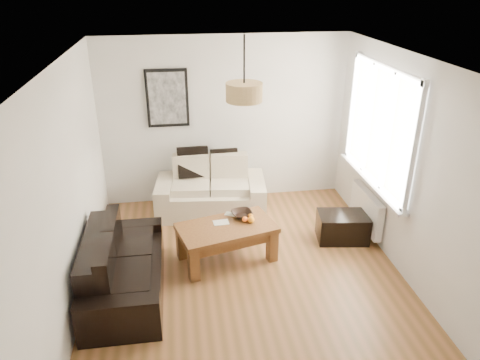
{
  "coord_description": "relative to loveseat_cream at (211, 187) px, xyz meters",
  "views": [
    {
      "loc": [
        -0.74,
        -4.43,
        3.41
      ],
      "look_at": [
        0.0,
        0.6,
        1.05
      ],
      "focal_mm": 33.77,
      "sensor_mm": 36.0,
      "label": 1
    }
  ],
  "objects": [
    {
      "name": "floor",
      "position": [
        0.28,
        -1.78,
        -0.41
      ],
      "size": [
        4.5,
        4.5,
        0.0
      ],
      "primitive_type": "plane",
      "color": "brown",
      "rests_on": "ground"
    },
    {
      "name": "ceiling",
      "position": [
        0.28,
        -1.78,
        2.19
      ],
      "size": [
        3.8,
        4.5,
        0.0
      ],
      "primitive_type": null,
      "color": "white",
      "rests_on": "floor"
    },
    {
      "name": "wall_back",
      "position": [
        0.28,
        0.47,
        0.89
      ],
      "size": [
        3.8,
        0.04,
        2.6
      ],
      "primitive_type": null,
      "color": "silver",
      "rests_on": "floor"
    },
    {
      "name": "wall_front",
      "position": [
        0.28,
        -4.03,
        0.89
      ],
      "size": [
        3.8,
        0.04,
        2.6
      ],
      "primitive_type": null,
      "color": "silver",
      "rests_on": "floor"
    },
    {
      "name": "wall_left",
      "position": [
        -1.62,
        -1.78,
        0.89
      ],
      "size": [
        0.04,
        4.5,
        2.6
      ],
      "primitive_type": null,
      "color": "silver",
      "rests_on": "floor"
    },
    {
      "name": "wall_right",
      "position": [
        2.18,
        -1.78,
        0.89
      ],
      "size": [
        0.04,
        4.5,
        2.6
      ],
      "primitive_type": null,
      "color": "silver",
      "rests_on": "floor"
    },
    {
      "name": "window_bay",
      "position": [
        2.14,
        -0.98,
        1.19
      ],
      "size": [
        0.14,
        1.9,
        1.6
      ],
      "primitive_type": null,
      "color": "white",
      "rests_on": "wall_right"
    },
    {
      "name": "radiator",
      "position": [
        2.1,
        -0.98,
        -0.03
      ],
      "size": [
        0.1,
        0.9,
        0.52
      ],
      "primitive_type": "cube",
      "color": "white",
      "rests_on": "wall_right"
    },
    {
      "name": "poster",
      "position": [
        -0.57,
        0.44,
        1.29
      ],
      "size": [
        0.62,
        0.04,
        0.87
      ],
      "primitive_type": null,
      "color": "black",
      "rests_on": "wall_back"
    },
    {
      "name": "pendant_shade",
      "position": [
        0.28,
        -1.48,
        1.82
      ],
      "size": [
        0.4,
        0.4,
        0.2
      ],
      "primitive_type": "cylinder",
      "color": "tan",
      "rests_on": "ceiling"
    },
    {
      "name": "loveseat_cream",
      "position": [
        0.0,
        0.0,
        0.0
      ],
      "size": [
        1.73,
        1.06,
        0.82
      ],
      "primitive_type": null,
      "rotation": [
        0.0,
        0.0,
        -0.1
      ],
      "color": "beige",
      "rests_on": "floor"
    },
    {
      "name": "sofa_leather",
      "position": [
        -1.15,
        -1.82,
        -0.04
      ],
      "size": [
        0.84,
        1.72,
        0.74
      ],
      "primitive_type": null,
      "rotation": [
        0.0,
        0.0,
        1.57
      ],
      "color": "black",
      "rests_on": "floor"
    },
    {
      "name": "coffee_table",
      "position": [
        0.09,
        -1.33,
        -0.16
      ],
      "size": [
        1.33,
        0.94,
        0.49
      ],
      "primitive_type": null,
      "rotation": [
        0.0,
        0.0,
        0.26
      ],
      "color": "brown",
      "rests_on": "floor"
    },
    {
      "name": "ottoman",
      "position": [
        1.73,
        -1.09,
        -0.21
      ],
      "size": [
        0.73,
        0.53,
        0.39
      ],
      "primitive_type": "cube",
      "rotation": [
        0.0,
        0.0,
        -0.14
      ],
      "color": "black",
      "rests_on": "floor"
    },
    {
      "name": "cushion_left",
      "position": [
        -0.24,
        0.2,
        0.35
      ],
      "size": [
        0.47,
        0.16,
        0.47
      ],
      "primitive_type": "cube",
      "rotation": [
        0.0,
        0.0,
        0.03
      ],
      "color": "black",
      "rests_on": "loveseat_cream"
    },
    {
      "name": "cushion_right",
      "position": [
        0.24,
        0.2,
        0.32
      ],
      "size": [
        0.42,
        0.14,
        0.41
      ],
      "primitive_type": "cube",
      "rotation": [
        0.0,
        0.0,
        0.02
      ],
      "color": "black",
      "rests_on": "loveseat_cream"
    },
    {
      "name": "fruit_bowl",
      "position": [
        0.32,
        -1.11,
        0.12
      ],
      "size": [
        0.3,
        0.3,
        0.07
      ],
      "primitive_type": "imported",
      "rotation": [
        0.0,
        0.0,
        0.15
      ],
      "color": "black",
      "rests_on": "coffee_table"
    },
    {
      "name": "orange_a",
      "position": [
        0.41,
        -1.29,
        0.13
      ],
      "size": [
        0.11,
        0.11,
        0.09
      ],
      "primitive_type": "sphere",
      "rotation": [
        0.0,
        0.0,
        0.24
      ],
      "color": "orange",
      "rests_on": "fruit_bowl"
    },
    {
      "name": "orange_b",
      "position": [
        0.41,
        -1.21,
        0.13
      ],
      "size": [
        0.09,
        0.09,
        0.08
      ],
      "primitive_type": "sphere",
      "rotation": [
        0.0,
        0.0,
        0.26
      ],
      "color": "orange",
      "rests_on": "fruit_bowl"
    },
    {
      "name": "orange_c",
      "position": [
        0.33,
        -1.27,
        0.13
      ],
      "size": [
        0.09,
        0.09,
        0.07
      ],
      "primitive_type": "sphere",
      "rotation": [
        0.0,
        0.0,
        0.25
      ],
      "color": "#FF6215",
      "rests_on": "fruit_bowl"
    },
    {
      "name": "papers",
      "position": [
        0.03,
        -1.24,
        0.09
      ],
      "size": [
        0.21,
        0.15,
        0.01
      ],
      "primitive_type": "cube",
      "rotation": [
        0.0,
        0.0,
        0.08
      ],
      "color": "beige",
      "rests_on": "coffee_table"
    }
  ]
}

